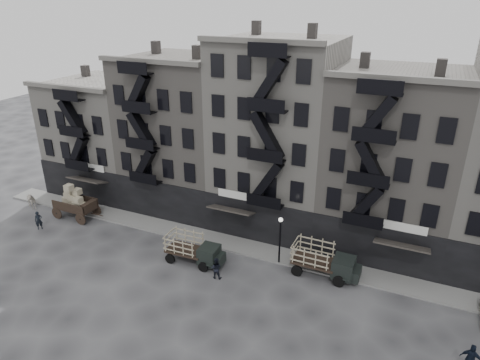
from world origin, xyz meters
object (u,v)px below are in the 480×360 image
at_px(stake_truck_east, 324,258).
at_px(pedestrian_mid, 216,268).
at_px(wagon, 73,198).
at_px(policeman, 471,359).
at_px(horse, 30,200).
at_px(pedestrian_west, 39,220).
at_px(stake_truck_west, 193,247).

distance_m(stake_truck_east, pedestrian_mid, 8.41).
distance_m(wagon, stake_truck_east, 24.79).
bearing_deg(policeman, horse, 2.55).
xyz_separation_m(wagon, stake_truck_east, (24.77, 0.52, -0.53)).
distance_m(pedestrian_west, policeman, 36.24).
xyz_separation_m(stake_truck_east, policeman, (10.08, -5.91, -0.50)).
relative_size(wagon, pedestrian_mid, 2.35).
relative_size(horse, pedestrian_west, 1.13).
xyz_separation_m(wagon, stake_truck_west, (14.60, -2.07, -0.63)).
height_order(pedestrian_mid, policeman, policeman).
xyz_separation_m(stake_truck_west, pedestrian_west, (-15.93, -1.21, -0.49)).
bearing_deg(pedestrian_mid, stake_truck_east, -165.68).
bearing_deg(stake_truck_west, pedestrian_west, -177.26).
relative_size(wagon, stake_truck_east, 0.79).
distance_m(horse, stake_truck_west, 20.36).
distance_m(wagon, policeman, 35.28).
bearing_deg(stake_truck_east, pedestrian_mid, -152.47).
distance_m(stake_truck_west, pedestrian_west, 15.98).
bearing_deg(stake_truck_east, wagon, -178.12).
bearing_deg(stake_truck_east, policeman, -29.71).
distance_m(stake_truck_east, pedestrian_west, 26.39).
height_order(horse, stake_truck_west, stake_truck_west).
bearing_deg(pedestrian_mid, stake_truck_west, -36.53).
distance_m(horse, wagon, 5.83).
bearing_deg(policeman, pedestrian_west, 6.14).
relative_size(pedestrian_west, pedestrian_mid, 1.01).
bearing_deg(wagon, pedestrian_west, -112.03).
distance_m(pedestrian_mid, policeman, 17.69).
bearing_deg(horse, policeman, -78.65).
relative_size(pedestrian_west, policeman, 0.90).
xyz_separation_m(horse, pedestrian_mid, (22.98, -2.81, 0.03)).
height_order(stake_truck_west, pedestrian_west, stake_truck_west).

